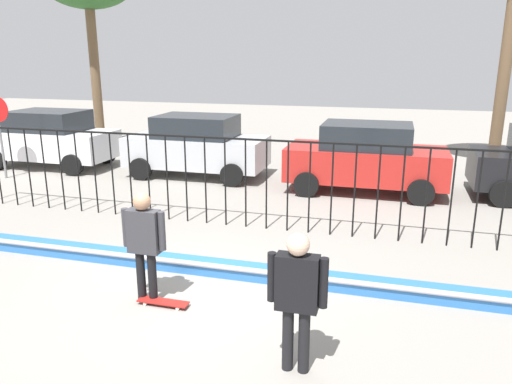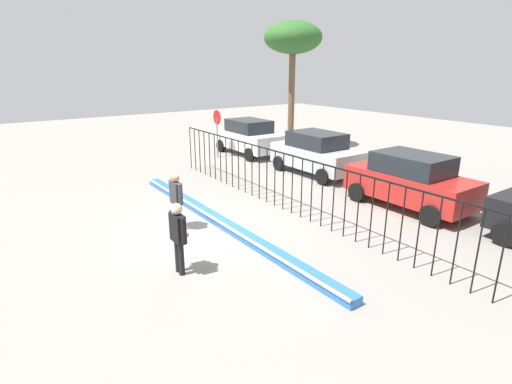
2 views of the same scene
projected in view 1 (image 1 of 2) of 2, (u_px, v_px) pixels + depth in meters
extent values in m
plane|color=gray|center=(187.00, 293.00, 7.91)|extent=(60.00, 60.00, 0.00)
cube|color=#2D6BB7|center=(205.00, 266.00, 8.63)|extent=(11.00, 0.36, 0.22)
cylinder|color=#B2B2B7|center=(201.00, 265.00, 8.44)|extent=(11.00, 0.09, 0.09)
cylinder|color=black|center=(13.00, 167.00, 12.27)|extent=(0.04, 0.04, 1.98)
cylinder|color=black|center=(29.00, 168.00, 12.15)|extent=(0.04, 0.04, 1.98)
cylinder|color=black|center=(45.00, 169.00, 12.02)|extent=(0.04, 0.04, 1.98)
cylinder|color=black|center=(61.00, 170.00, 11.90)|extent=(0.04, 0.04, 1.98)
cylinder|color=black|center=(78.00, 172.00, 11.78)|extent=(0.04, 0.04, 1.98)
cylinder|color=black|center=(95.00, 173.00, 11.66)|extent=(0.04, 0.04, 1.98)
cylinder|color=black|center=(112.00, 174.00, 11.54)|extent=(0.04, 0.04, 1.98)
cylinder|color=black|center=(130.00, 175.00, 11.42)|extent=(0.04, 0.04, 1.98)
cylinder|color=black|center=(148.00, 177.00, 11.30)|extent=(0.04, 0.04, 1.98)
cylinder|color=black|center=(167.00, 178.00, 11.18)|extent=(0.04, 0.04, 1.98)
cylinder|color=black|center=(186.00, 179.00, 11.06)|extent=(0.04, 0.04, 1.98)
cylinder|color=black|center=(205.00, 181.00, 10.94)|extent=(0.04, 0.04, 1.98)
cylinder|color=black|center=(225.00, 182.00, 10.81)|extent=(0.04, 0.04, 1.98)
cylinder|color=black|center=(246.00, 184.00, 10.69)|extent=(0.04, 0.04, 1.98)
cylinder|color=black|center=(266.00, 185.00, 10.57)|extent=(0.04, 0.04, 1.98)
cylinder|color=black|center=(288.00, 186.00, 10.45)|extent=(0.04, 0.04, 1.98)
cylinder|color=black|center=(309.00, 188.00, 10.33)|extent=(0.04, 0.04, 1.98)
cylinder|color=black|center=(332.00, 190.00, 10.21)|extent=(0.04, 0.04, 1.98)
cylinder|color=black|center=(355.00, 191.00, 10.09)|extent=(0.04, 0.04, 1.98)
cylinder|color=black|center=(378.00, 193.00, 9.97)|extent=(0.04, 0.04, 1.98)
cylinder|color=black|center=(402.00, 195.00, 9.85)|extent=(0.04, 0.04, 1.98)
cylinder|color=black|center=(426.00, 196.00, 9.73)|extent=(0.04, 0.04, 1.98)
cylinder|color=black|center=(452.00, 198.00, 9.61)|extent=(0.04, 0.04, 1.98)
cylinder|color=black|center=(477.00, 200.00, 9.48)|extent=(0.04, 0.04, 1.98)
cylinder|color=black|center=(504.00, 202.00, 9.36)|extent=(0.04, 0.04, 1.98)
cube|color=black|center=(245.00, 139.00, 10.43)|extent=(14.00, 0.04, 0.04)
cylinder|color=black|center=(141.00, 276.00, 7.58)|extent=(0.14, 0.14, 0.81)
cylinder|color=black|center=(152.00, 277.00, 7.53)|extent=(0.14, 0.14, 0.81)
cube|color=#333338|center=(144.00, 231.00, 7.36)|extent=(0.49, 0.21, 0.67)
sphere|color=#A87A5B|center=(142.00, 202.00, 7.24)|extent=(0.26, 0.26, 0.26)
cylinder|color=#333338|center=(126.00, 227.00, 7.43)|extent=(0.11, 0.11, 0.60)
cylinder|color=#333338|center=(162.00, 231.00, 7.27)|extent=(0.11, 0.11, 0.60)
cube|color=#A51E19|center=(163.00, 302.00, 7.50)|extent=(0.80, 0.20, 0.02)
cylinder|color=silver|center=(182.00, 304.00, 7.50)|extent=(0.05, 0.03, 0.05)
cylinder|color=silver|center=(178.00, 308.00, 7.37)|extent=(0.05, 0.03, 0.05)
cylinder|color=silver|center=(150.00, 299.00, 7.64)|extent=(0.05, 0.03, 0.05)
cylinder|color=silver|center=(145.00, 304.00, 7.51)|extent=(0.05, 0.03, 0.05)
cylinder|color=black|center=(288.00, 339.00, 5.90)|extent=(0.14, 0.14, 0.82)
cylinder|color=black|center=(304.00, 341.00, 5.85)|extent=(0.14, 0.14, 0.82)
cube|color=black|center=(297.00, 283.00, 5.67)|extent=(0.50, 0.21, 0.68)
sphere|color=beige|center=(298.00, 244.00, 5.54)|extent=(0.27, 0.27, 0.27)
cylinder|color=black|center=(272.00, 277.00, 5.74)|extent=(0.11, 0.11, 0.60)
cylinder|color=black|center=(324.00, 283.00, 5.58)|extent=(0.11, 0.11, 0.60)
cube|color=silver|center=(51.00, 144.00, 16.65)|extent=(4.30, 1.90, 0.90)
cube|color=#1E2328|center=(48.00, 121.00, 16.44)|extent=(2.36, 1.71, 0.66)
cylinder|color=black|center=(106.00, 154.00, 17.28)|extent=(0.68, 0.22, 0.68)
cylinder|color=black|center=(72.00, 165.00, 15.51)|extent=(0.68, 0.22, 0.68)
cylinder|color=black|center=(35.00, 150.00, 18.03)|extent=(0.68, 0.22, 0.68)
cube|color=#B7BABF|center=(197.00, 151.00, 15.36)|extent=(4.30, 1.90, 0.90)
cube|color=#1E2328|center=(196.00, 126.00, 15.15)|extent=(2.37, 1.71, 0.66)
cylinder|color=black|center=(250.00, 162.00, 15.98)|extent=(0.68, 0.22, 0.68)
cylinder|color=black|center=(232.00, 175.00, 14.22)|extent=(0.68, 0.22, 0.68)
cylinder|color=black|center=(168.00, 157.00, 16.74)|extent=(0.68, 0.22, 0.68)
cylinder|color=black|center=(141.00, 169.00, 14.97)|extent=(0.68, 0.22, 0.68)
cube|color=#B2231E|center=(365.00, 164.00, 13.57)|extent=(4.30, 1.90, 0.90)
cube|color=#1E2328|center=(367.00, 136.00, 13.36)|extent=(2.37, 1.71, 0.66)
cylinder|color=black|center=(418.00, 175.00, 14.20)|extent=(0.68, 0.22, 0.68)
cylinder|color=black|center=(421.00, 192.00, 12.43)|extent=(0.68, 0.22, 0.68)
cylinder|color=black|center=(317.00, 169.00, 14.95)|extent=(0.68, 0.22, 0.68)
cylinder|color=black|center=(306.00, 184.00, 13.19)|extent=(0.68, 0.22, 0.68)
cylinder|color=black|center=(490.00, 177.00, 14.03)|extent=(0.68, 0.22, 0.68)
cylinder|color=black|center=(504.00, 194.00, 12.27)|extent=(0.68, 0.22, 0.68)
cylinder|color=slate|center=(2.00, 145.00, 15.00)|extent=(0.07, 0.07, 2.10)
cylinder|color=brown|center=(507.00, 50.00, 14.64)|extent=(0.36, 0.36, 7.66)
cylinder|color=brown|center=(96.00, 83.00, 18.94)|extent=(0.36, 0.36, 5.31)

